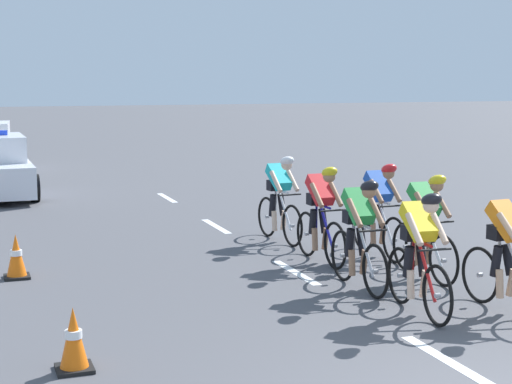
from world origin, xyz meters
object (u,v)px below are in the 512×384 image
object	(u,v)px
cyclist_lead	(420,251)
cyclist_third	(360,233)
cyclist_second	(509,250)
cyclist_fourth	(426,224)
cyclist_fifth	(321,213)
traffic_cone_near	(74,340)
cyclist_sixth	(380,208)
cyclist_seventh	(280,197)
traffic_cone_mid	(16,257)

from	to	relation	value
cyclist_lead	cyclist_third	world-z (taller)	same
cyclist_second	cyclist_fourth	distance (m)	1.86
cyclist_fifth	traffic_cone_near	size ratio (longest dim) A/B	2.69
cyclist_second	cyclist_fifth	size ratio (longest dim) A/B	1.00
cyclist_lead	cyclist_sixth	world-z (taller)	same
cyclist_fourth	traffic_cone_near	bearing A→B (deg)	-158.41
cyclist_seventh	traffic_cone_mid	xyz separation A→B (m)	(-4.51, -1.16, -0.48)
cyclist_third	cyclist_second	bearing A→B (deg)	-53.97
cyclist_fourth	cyclist_seventh	world-z (taller)	same
cyclist_lead	cyclist_second	distance (m)	1.09
cyclist_lead	traffic_cone_mid	distance (m)	5.71
cyclist_second	traffic_cone_near	bearing A→B (deg)	-177.83
cyclist_sixth	cyclist_seventh	world-z (taller)	same
cyclist_sixth	traffic_cone_mid	distance (m)	5.60
cyclist_sixth	cyclist_fifth	bearing A→B (deg)	-175.90
cyclist_fourth	traffic_cone_near	world-z (taller)	cyclist_fourth
cyclist_lead	cyclist_sixth	distance (m)	3.22
cyclist_lead	cyclist_fifth	xyz separation A→B (m)	(0.04, 2.95, 0.00)
cyclist_sixth	cyclist_second	bearing A→B (deg)	-90.97
cyclist_sixth	traffic_cone_mid	bearing A→B (deg)	174.78
cyclist_third	cyclist_seventh	bearing A→B (deg)	86.86
cyclist_fourth	traffic_cone_mid	bearing A→B (deg)	159.96
cyclist_third	traffic_cone_near	distance (m)	4.45
cyclist_lead	cyclist_third	distance (m)	1.31
cyclist_lead	cyclist_sixth	bearing A→B (deg)	70.11
cyclist_lead	cyclist_fifth	size ratio (longest dim) A/B	1.00
cyclist_fourth	cyclist_sixth	xyz separation A→B (m)	(0.07, 1.49, 0.00)
cyclist_second	cyclist_seventh	bearing A→B (deg)	101.21
cyclist_second	cyclist_third	size ratio (longest dim) A/B	1.00
traffic_cone_near	traffic_cone_mid	xyz separation A→B (m)	(-0.29, 4.05, 0.00)
cyclist_lead	traffic_cone_mid	world-z (taller)	cyclist_lead
traffic_cone_near	cyclist_fifth	bearing A→B (deg)	39.48
cyclist_third	cyclist_fifth	size ratio (longest dim) A/B	1.00
traffic_cone_mid	cyclist_fourth	bearing A→B (deg)	-20.04
cyclist_third	cyclist_seventh	size ratio (longest dim) A/B	1.00
cyclist_second	cyclist_fourth	bearing A→B (deg)	90.53
cyclist_fourth	traffic_cone_mid	distance (m)	5.86
cyclist_third	cyclist_sixth	distance (m)	2.12
cyclist_fifth	traffic_cone_mid	bearing A→B (deg)	172.62
cyclist_sixth	traffic_cone_near	size ratio (longest dim) A/B	2.69
cyclist_sixth	cyclist_third	bearing A→B (deg)	-125.60
cyclist_lead	traffic_cone_near	xyz separation A→B (m)	(-4.17, -0.52, -0.48)
cyclist_sixth	traffic_cone_near	distance (m)	6.37
cyclist_third	traffic_cone_mid	distance (m)	4.89
cyclist_fifth	cyclist_seventh	distance (m)	1.74
cyclist_fifth	cyclist_seventh	world-z (taller)	same
cyclist_sixth	traffic_cone_mid	world-z (taller)	cyclist_sixth
cyclist_second	cyclist_lead	bearing A→B (deg)	162.65
cyclist_fifth	cyclist_seventh	size ratio (longest dim) A/B	1.00
cyclist_seventh	traffic_cone_mid	bearing A→B (deg)	-165.61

